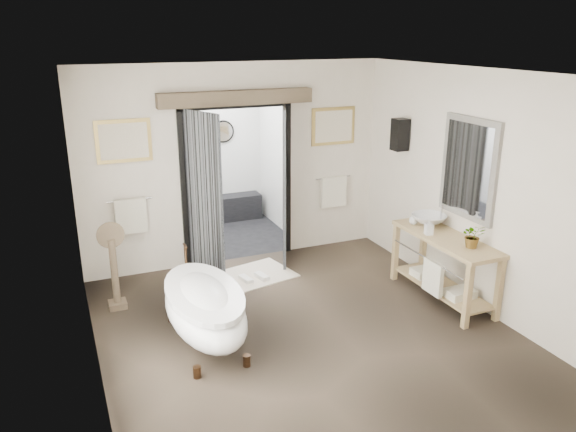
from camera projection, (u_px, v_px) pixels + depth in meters
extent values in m
plane|color=#4F4132|center=(309.00, 335.00, 6.38)|extent=(5.00, 5.00, 0.00)
cube|color=silver|center=(470.00, 321.00, 3.74)|extent=(4.50, 0.02, 2.90)
cube|color=silver|center=(86.00, 245.00, 5.09)|extent=(0.02, 5.00, 2.90)
cube|color=silver|center=(479.00, 192.00, 6.77)|extent=(0.02, 5.00, 2.90)
cube|color=silver|center=(129.00, 175.00, 7.54)|extent=(1.45, 0.02, 2.90)
cube|color=silver|center=(330.00, 156.00, 8.68)|extent=(1.45, 0.02, 2.90)
cube|color=silver|center=(234.00, 84.00, 7.75)|extent=(1.60, 0.02, 0.60)
cube|color=silver|center=(312.00, 73.00, 5.47)|extent=(4.50, 5.00, 0.02)
cube|color=white|center=(100.00, 279.00, 4.62)|extent=(0.02, 2.20, 2.70)
cube|color=gray|center=(469.00, 168.00, 6.84)|extent=(0.05, 0.95, 1.25)
cube|color=silver|center=(467.00, 169.00, 6.83)|extent=(0.01, 0.80, 1.10)
cube|color=black|center=(400.00, 135.00, 7.93)|extent=(0.20, 0.20, 0.45)
sphere|color=#FFCC8C|center=(400.00, 135.00, 7.93)|extent=(0.10, 0.10, 0.10)
cube|color=black|center=(221.00, 237.00, 9.44)|extent=(2.20, 2.00, 0.01)
cube|color=silver|center=(214.00, 85.00, 8.66)|extent=(2.20, 2.00, 0.02)
cube|color=white|center=(202.00, 153.00, 9.92)|extent=(2.20, 0.02, 2.50)
cube|color=white|center=(149.00, 171.00, 8.64)|extent=(0.02, 2.00, 2.50)
cube|color=white|center=(281.00, 158.00, 9.46)|extent=(0.02, 2.00, 2.50)
cube|color=black|center=(207.00, 210.00, 10.09)|extent=(2.00, 0.35, 0.45)
cylinder|color=silver|center=(178.00, 135.00, 9.64)|extent=(0.40, 0.03, 0.40)
cylinder|color=silver|center=(223.00, 132.00, 9.93)|extent=(0.40, 0.03, 0.40)
cube|color=black|center=(183.00, 191.00, 7.91)|extent=(0.07, 0.10, 2.30)
cube|color=black|center=(287.00, 180.00, 8.50)|extent=(0.07, 0.10, 2.30)
cube|color=black|center=(235.00, 106.00, 7.84)|extent=(1.67, 0.10, 0.07)
cube|color=black|center=(203.00, 196.00, 7.68)|extent=(0.34, 0.76, 2.30)
cube|color=black|center=(284.00, 187.00, 8.12)|extent=(0.34, 0.76, 2.30)
cube|color=brown|center=(237.00, 98.00, 7.72)|extent=(2.20, 0.20, 0.20)
cube|color=tan|center=(124.00, 141.00, 7.37)|extent=(0.72, 0.03, 0.57)
cube|color=#EFE8CD|center=(124.00, 141.00, 7.36)|extent=(0.62, 0.01, 0.47)
cube|color=tan|center=(333.00, 126.00, 8.52)|extent=(0.72, 0.03, 0.57)
cube|color=#EFE8CD|center=(334.00, 126.00, 8.51)|extent=(0.62, 0.01, 0.47)
cylinder|color=silver|center=(129.00, 200.00, 7.59)|extent=(0.60, 0.02, 0.02)
cube|color=silver|center=(131.00, 216.00, 7.64)|extent=(0.42, 0.08, 0.48)
cylinder|color=silver|center=(333.00, 178.00, 8.74)|extent=(0.60, 0.02, 0.02)
cube|color=silver|center=(333.00, 192.00, 8.79)|extent=(0.42, 0.08, 0.48)
cylinder|color=#342214|center=(197.00, 372.00, 5.59)|extent=(0.08, 0.08, 0.13)
cylinder|color=#342214|center=(247.00, 361.00, 5.78)|extent=(0.08, 0.08, 0.13)
cylinder|color=#342214|center=(171.00, 316.00, 6.68)|extent=(0.08, 0.08, 0.13)
cylinder|color=#342214|center=(213.00, 308.00, 6.88)|extent=(0.08, 0.08, 0.13)
ellipsoid|color=white|center=(205.00, 309.00, 6.12)|extent=(0.79, 1.77, 0.56)
cylinder|color=#342214|center=(185.00, 254.00, 6.73)|extent=(0.03, 0.03, 0.23)
cube|color=tan|center=(468.00, 295.00, 6.41)|extent=(0.07, 0.07, 0.85)
cube|color=tan|center=(499.00, 288.00, 6.58)|extent=(0.07, 0.07, 0.85)
cube|color=tan|center=(395.00, 251.00, 7.70)|extent=(0.07, 0.07, 0.85)
cube|color=tan|center=(423.00, 246.00, 7.88)|extent=(0.07, 0.07, 0.85)
cube|color=tan|center=(446.00, 238.00, 7.02)|extent=(0.55, 1.60, 0.05)
cube|color=tan|center=(441.00, 287.00, 7.23)|extent=(0.45, 1.50, 0.03)
cylinder|color=silver|center=(427.00, 258.00, 6.99)|extent=(0.02, 1.40, 0.02)
cube|color=silver|center=(433.00, 278.00, 6.92)|extent=(0.06, 0.34, 0.42)
cube|color=silver|center=(460.00, 293.00, 6.90)|extent=(0.35, 0.25, 0.10)
cube|color=silver|center=(425.00, 272.00, 7.51)|extent=(0.35, 0.25, 0.10)
cube|color=brown|center=(118.00, 304.00, 7.02)|extent=(0.22, 0.22, 0.08)
cylinder|color=brown|center=(114.00, 271.00, 6.88)|extent=(0.09, 0.09, 0.83)
cylinder|color=silver|center=(110.00, 235.00, 6.75)|extent=(0.29, 0.02, 0.29)
cylinder|color=brown|center=(110.00, 235.00, 6.74)|extent=(0.33, 0.01, 0.33)
cube|color=beige|center=(250.00, 276.00, 7.90)|extent=(1.34, 1.03, 0.01)
cube|color=white|center=(246.00, 279.00, 7.74)|extent=(0.15, 0.27, 0.05)
cube|color=white|center=(262.00, 276.00, 7.83)|extent=(0.15, 0.27, 0.05)
imported|color=white|center=(429.00, 220.00, 7.37)|extent=(0.55, 0.55, 0.16)
imported|color=gray|center=(473.00, 236.00, 6.62)|extent=(0.33, 0.32, 0.29)
imported|color=gray|center=(429.00, 227.00, 7.05)|extent=(0.11, 0.12, 0.21)
imported|color=gray|center=(414.00, 219.00, 7.44)|extent=(0.16, 0.16, 0.15)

